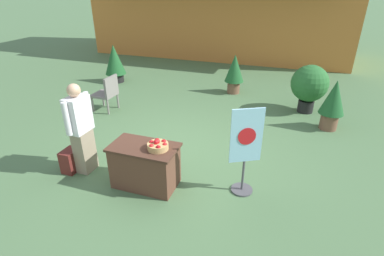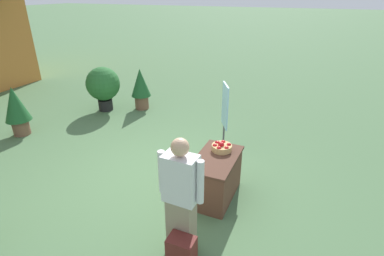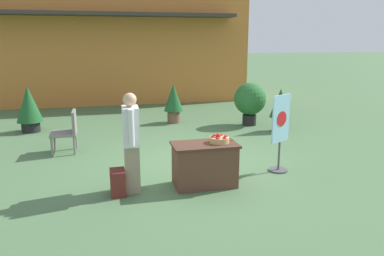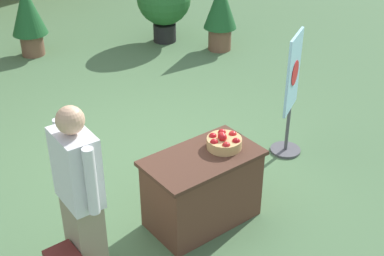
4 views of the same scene
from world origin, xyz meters
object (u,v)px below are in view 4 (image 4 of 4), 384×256
(person_visitor, at_px, (80,196))
(potted_plant_far_right, at_px, (164,0))
(poster_board, at_px, (291,92))
(potted_plant_far_left, at_px, (220,11))
(apple_basket, at_px, (224,142))
(potted_plant_near_right, at_px, (28,15))
(display_table, at_px, (202,189))

(person_visitor, xyz_separation_m, potted_plant_far_right, (3.77, 4.19, -0.10))
(poster_board, relative_size, potted_plant_far_left, 1.25)
(apple_basket, height_order, potted_plant_far_right, potted_plant_far_right)
(potted_plant_near_right, bearing_deg, potted_plant_far_right, -21.53)
(poster_board, distance_m, potted_plant_far_right, 3.99)
(apple_basket, distance_m, potted_plant_far_left, 4.36)
(poster_board, height_order, potted_plant_near_right, poster_board)
(apple_basket, relative_size, person_visitor, 0.20)
(display_table, relative_size, poster_board, 0.75)
(display_table, height_order, apple_basket, apple_basket)
(poster_board, bearing_deg, potted_plant_near_right, 165.25)
(potted_plant_near_right, bearing_deg, apple_basket, -91.87)
(display_table, relative_size, person_visitor, 0.67)
(person_visitor, bearing_deg, display_table, 0.00)
(display_table, height_order, poster_board, poster_board)
(display_table, distance_m, poster_board, 1.67)
(display_table, height_order, potted_plant_near_right, potted_plant_near_right)
(potted_plant_far_right, bearing_deg, potted_plant_far_left, -60.25)
(potted_plant_near_right, height_order, potted_plant_far_right, potted_plant_far_right)
(display_table, relative_size, apple_basket, 3.30)
(poster_board, bearing_deg, person_visitor, -112.03)
(apple_basket, bearing_deg, potted_plant_near_right, 88.13)
(apple_basket, relative_size, potted_plant_far_left, 0.28)
(apple_basket, bearing_deg, potted_plant_far_left, 50.00)
(display_table, bearing_deg, potted_plant_far_right, 59.02)
(display_table, height_order, potted_plant_far_right, potted_plant_far_right)
(person_visitor, relative_size, potted_plant_near_right, 1.39)
(display_table, bearing_deg, person_visitor, 177.92)
(poster_board, xyz_separation_m, potted_plant_near_right, (-1.15, 4.70, -0.11))
(potted_plant_near_right, relative_size, potted_plant_far_right, 0.95)
(display_table, relative_size, potted_plant_near_right, 0.93)
(apple_basket, xyz_separation_m, potted_plant_near_right, (0.17, 5.07, -0.13))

